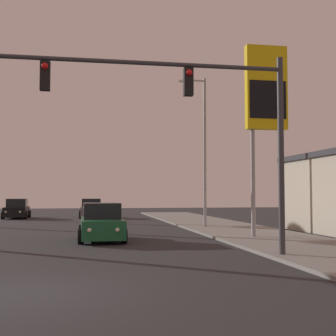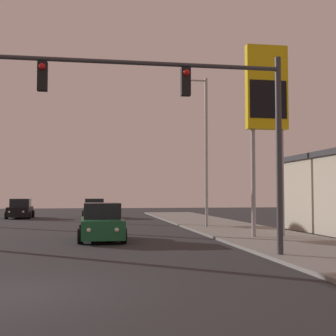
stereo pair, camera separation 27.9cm
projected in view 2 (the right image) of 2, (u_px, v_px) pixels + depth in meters
The scene contains 8 objects.
ground_plane at pixel (21, 293), 9.81m from camera, with size 120.00×120.00×0.00m, color #28282B.
sidewalk_right at pixel (272, 239), 21.18m from camera, with size 5.00×60.00×0.12m.
car_black at pixel (20, 209), 40.34m from camera, with size 2.04×4.33×1.68m.
car_grey at pixel (94, 209), 41.20m from camera, with size 2.04×4.31×1.68m.
car_green at pixel (102, 223), 20.93m from camera, with size 2.04×4.33×1.68m.
traffic_light_mast at pixel (199, 109), 15.00m from camera, with size 9.03×0.36×6.50m.
street_lamp at pixel (204, 144), 28.21m from camera, with size 1.74×0.24×9.00m.
gas_station_sign at pixel (267, 98), 22.07m from camera, with size 2.00×0.42×9.00m.
Camera 2 is at (1.46, -10.30, 2.07)m, focal length 50.00 mm.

